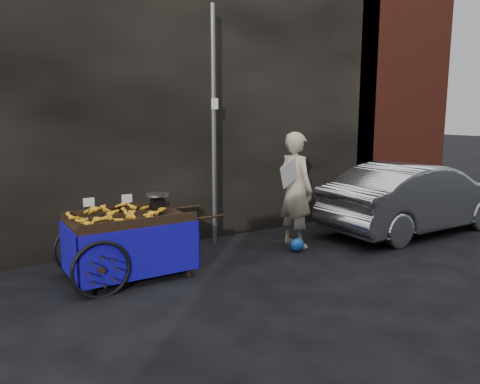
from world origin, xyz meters
TOP-DOWN VIEW (x-y plane):
  - ground at (0.00, 0.00)m, footprint 80.00×80.00m
  - building_wall at (0.39, 2.60)m, footprint 13.50×2.00m
  - street_pole at (0.30, 1.30)m, footprint 0.12×0.10m
  - banana_cart at (-1.56, 0.42)m, footprint 2.22×1.13m
  - vendor at (1.38, 0.41)m, footprint 0.81×0.75m
  - plastic_bag at (1.20, 0.11)m, footprint 0.25×0.20m
  - parked_car at (3.98, 0.00)m, footprint 4.01×1.42m

SIDE VIEW (x-z plane):
  - ground at x=0.00m, z-range 0.00..0.00m
  - plastic_bag at x=1.20m, z-range 0.00..0.22m
  - parked_car at x=3.98m, z-range 0.00..1.32m
  - banana_cart at x=-1.56m, z-range 0.14..1.35m
  - vendor at x=1.38m, z-range 0.00..1.95m
  - street_pole at x=0.30m, z-range 0.01..4.01m
  - building_wall at x=0.39m, z-range 0.00..5.00m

